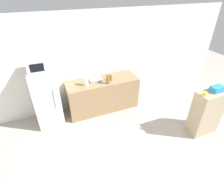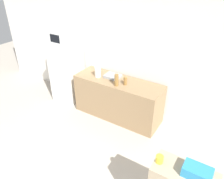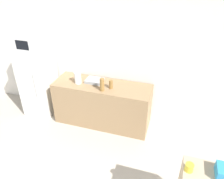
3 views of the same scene
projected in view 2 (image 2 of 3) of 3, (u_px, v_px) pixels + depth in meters
wall_back at (130, 58)px, 4.65m from camera, size 8.00×0.06×2.60m
refrigerator at (67, 72)px, 5.33m from camera, size 0.59×0.66×1.47m
microwave at (63, 37)px, 4.89m from camera, size 0.50×0.42×0.29m
counter at (118, 99)px, 4.82m from camera, size 1.93×0.65×0.90m
sink_basin at (113, 76)px, 4.72m from camera, size 0.33×0.26×0.06m
bottle_tall at (116, 80)px, 4.35m from camera, size 0.08×0.08×0.25m
bottle_short at (125, 81)px, 4.41m from camera, size 0.07×0.07×0.17m
basket at (197, 172)px, 2.25m from camera, size 0.29×0.19×0.12m
jar at (159, 159)px, 2.42m from camera, size 0.09×0.09×0.09m
paper_towel_roll at (98, 72)px, 4.70m from camera, size 0.13×0.13×0.24m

